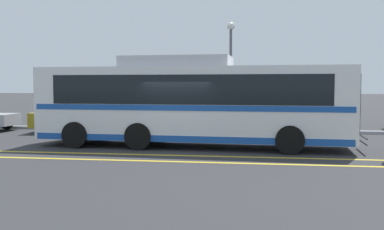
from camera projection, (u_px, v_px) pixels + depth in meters
ground_plane at (180, 148)px, 16.95m from camera, size 220.00×220.00×0.00m
lane_strip_0 at (182, 155)px, 15.19m from camera, size 31.89×0.20×0.01m
lane_strip_1 at (176, 162)px, 13.98m from camera, size 31.89×0.20×0.01m
curb_strip at (208, 130)px, 23.03m from camera, size 39.89×0.36×0.15m
transit_bus at (192, 101)px, 17.25m from camera, size 12.30×3.15×3.48m
parked_car_1 at (77, 117)px, 22.41m from camera, size 4.49×2.25×1.53m
parked_car_2 at (178, 118)px, 21.83m from camera, size 4.36×2.04×1.61m
street_lamp at (231, 59)px, 23.40m from camera, size 0.41×0.41×5.66m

